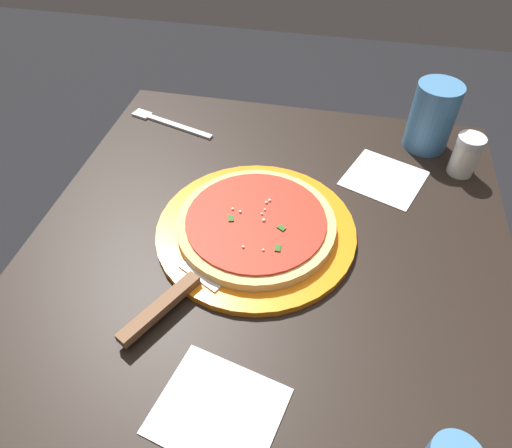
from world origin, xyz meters
TOP-DOWN VIEW (x-y plane):
  - ground_plane at (0.00, 0.00)m, footprint 5.00×5.00m
  - restaurant_table at (0.00, 0.00)m, footprint 0.86×0.72m
  - serving_plate at (0.06, 0.02)m, footprint 0.31×0.31m
  - pizza at (0.06, 0.02)m, footprint 0.24×0.24m
  - pizza_server at (-0.08, 0.09)m, footprint 0.22×0.14m
  - cup_tall_drink at (0.35, -0.24)m, footprint 0.08×0.08m
  - napkin_folded_right at (-0.22, 0.01)m, footprint 0.15×0.16m
  - napkin_loose_left at (0.23, -0.17)m, footprint 0.16×0.16m
  - fork at (0.32, 0.26)m, footprint 0.07×0.18m
  - parmesan_shaker at (0.28, -0.30)m, footprint 0.05×0.05m

SIDE VIEW (x-z plane):
  - ground_plane at x=0.00m, z-range 0.00..0.00m
  - restaurant_table at x=0.00m, z-range 0.21..0.94m
  - napkin_folded_right at x=-0.22m, z-range 0.73..0.73m
  - napkin_loose_left at x=0.23m, z-range 0.73..0.73m
  - fork at x=0.32m, z-range 0.73..0.74m
  - serving_plate at x=0.06m, z-range 0.73..0.74m
  - pizza_server at x=-0.08m, z-range 0.74..0.76m
  - pizza at x=0.06m, z-range 0.74..0.77m
  - parmesan_shaker at x=0.28m, z-range 0.73..0.81m
  - cup_tall_drink at x=0.35m, z-range 0.73..0.86m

